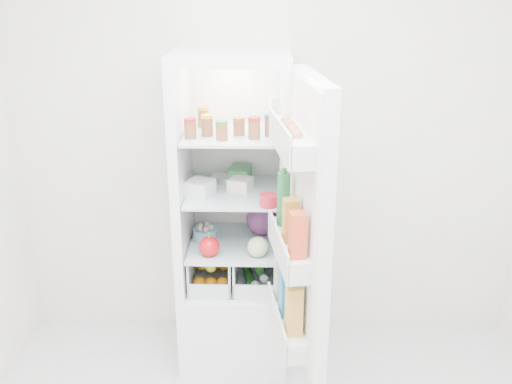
{
  "coord_description": "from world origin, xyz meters",
  "views": [
    {
      "loc": [
        0.0,
        -1.71,
        2.15
      ],
      "look_at": [
        -0.07,
        0.95,
        1.14
      ],
      "focal_mm": 40.0,
      "sensor_mm": 36.0,
      "label": 1
    }
  ],
  "objects_px": {
    "red_cabbage": "(262,220)",
    "fridge_door": "(303,229)",
    "mushroom_bowl": "(205,234)",
    "refrigerator": "(235,250)"
  },
  "relations": [
    {
      "from": "refrigerator",
      "to": "mushroom_bowl",
      "type": "distance_m",
      "value": 0.2
    },
    {
      "from": "red_cabbage",
      "to": "fridge_door",
      "type": "height_order",
      "value": "fridge_door"
    },
    {
      "from": "red_cabbage",
      "to": "fridge_door",
      "type": "distance_m",
      "value": 0.75
    },
    {
      "from": "red_cabbage",
      "to": "mushroom_bowl",
      "type": "distance_m",
      "value": 0.33
    },
    {
      "from": "mushroom_bowl",
      "to": "fridge_door",
      "type": "distance_m",
      "value": 0.85
    },
    {
      "from": "mushroom_bowl",
      "to": "fridge_door",
      "type": "height_order",
      "value": "fridge_door"
    },
    {
      "from": "refrigerator",
      "to": "mushroom_bowl",
      "type": "bearing_deg",
      "value": -170.61
    },
    {
      "from": "red_cabbage",
      "to": "mushroom_bowl",
      "type": "relative_size",
      "value": 1.32
    },
    {
      "from": "refrigerator",
      "to": "mushroom_bowl",
      "type": "xyz_separation_m",
      "value": [
        -0.17,
        -0.03,
        0.11
      ]
    },
    {
      "from": "refrigerator",
      "to": "red_cabbage",
      "type": "height_order",
      "value": "refrigerator"
    }
  ]
}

